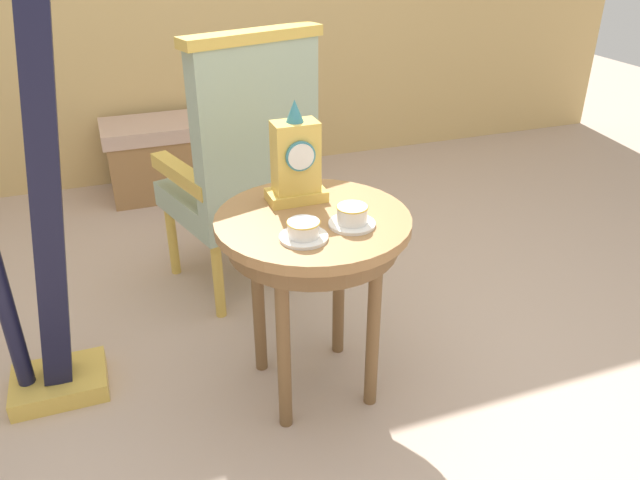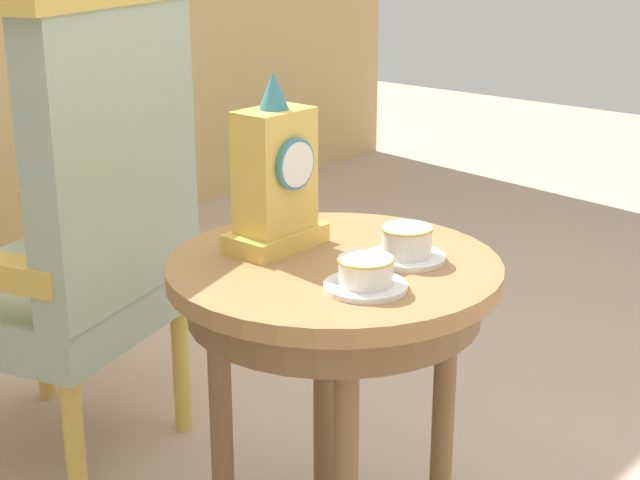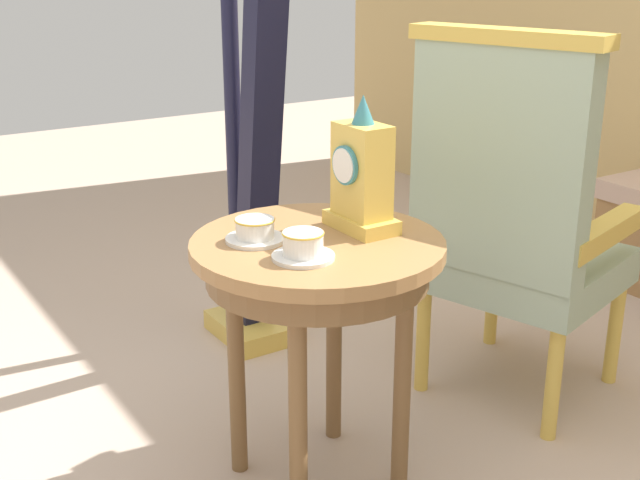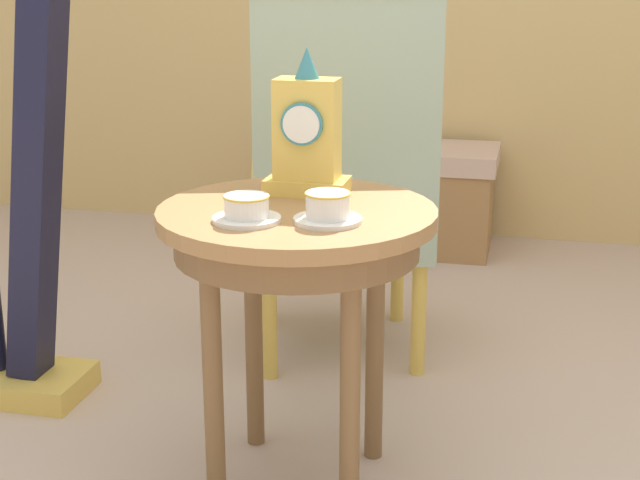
% 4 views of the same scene
% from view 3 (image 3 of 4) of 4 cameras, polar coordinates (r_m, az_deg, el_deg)
% --- Properties ---
extents(side_table, '(0.62, 0.62, 0.67)m').
position_cam_3_polar(side_table, '(2.05, -0.17, -2.32)').
color(side_table, '#9E7042').
rests_on(side_table, ground).
extents(teacup_left, '(0.14, 0.14, 0.06)m').
position_cam_3_polar(teacup_left, '(2.01, -4.44, 0.63)').
color(teacup_left, white).
rests_on(teacup_left, side_table).
extents(teacup_right, '(0.14, 0.14, 0.06)m').
position_cam_3_polar(teacup_right, '(1.88, -1.16, -0.45)').
color(teacup_right, white).
rests_on(teacup_right, side_table).
extents(mantel_clock, '(0.19, 0.11, 0.34)m').
position_cam_3_polar(mantel_clock, '(2.06, 2.84, 4.31)').
color(mantel_clock, gold).
rests_on(mantel_clock, side_table).
extents(armchair, '(0.67, 0.66, 1.14)m').
position_cam_3_polar(armchair, '(2.51, 13.05, 1.48)').
color(armchair, '#9EB299').
rests_on(armchair, ground).
extents(harp, '(0.40, 0.24, 1.76)m').
position_cam_3_polar(harp, '(2.83, -4.63, 6.37)').
color(harp, gold).
rests_on(harp, ground).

